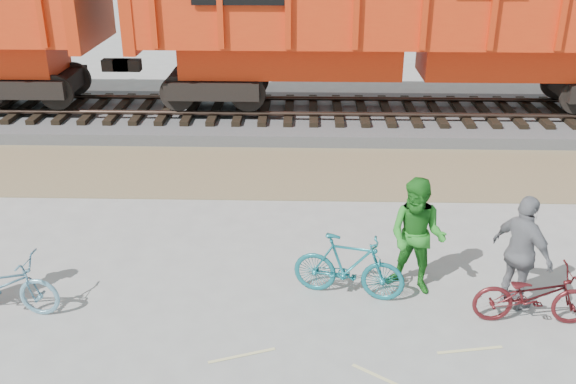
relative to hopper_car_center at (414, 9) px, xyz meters
name	(u,v)px	position (x,y,z in m)	size (l,w,h in m)	color
ground	(318,321)	(-2.47, -9.00, -3.01)	(120.00, 120.00, 0.00)	#9E9E99
gravel_strip	(314,172)	(-2.47, -3.50, -3.00)	(120.00, 3.00, 0.02)	#867353
ballast_bed	(313,118)	(-2.47, 0.00, -2.86)	(120.00, 4.00, 0.30)	slate
track	(313,106)	(-2.47, 0.00, -2.53)	(120.00, 2.60, 0.24)	black
hopper_car_center	(414,9)	(0.00, 0.00, 0.00)	(14.00, 3.13, 4.65)	black
bicycle_blue	(0,284)	(-6.98, -8.89, -2.55)	(0.60, 1.73, 0.91)	#6A9DB5
bicycle_teal	(349,266)	(-2.01, -8.33, -2.51)	(0.47, 1.66, 1.00)	#186B76
bicycle_maroon	(533,295)	(0.51, -8.92, -2.58)	(0.57, 1.64, 0.86)	#4E1417
person_man	(417,237)	(-1.01, -8.13, -2.10)	(0.88, 0.69, 1.81)	#227820
person_woman	(522,253)	(0.41, -8.52, -2.14)	(1.02, 0.42, 1.74)	slate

